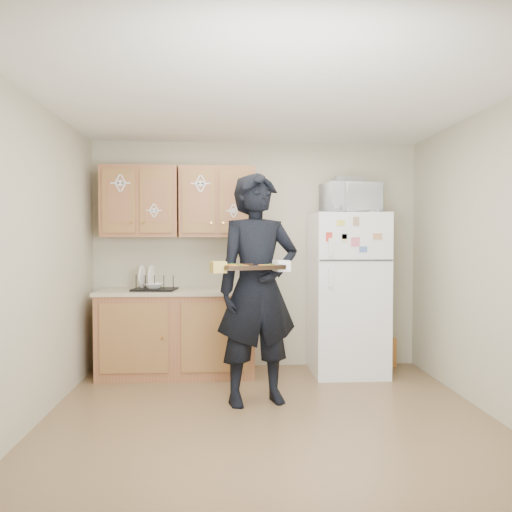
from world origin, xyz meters
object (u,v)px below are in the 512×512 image
object	(u,v)px
baking_tray	(250,268)
dish_rack	(155,282)
person	(258,289)
microwave	(350,198)
refrigerator	(347,294)

from	to	relation	value
baking_tray	dish_rack	bearing A→B (deg)	113.04
person	baking_tray	distance (m)	0.36
baking_tray	microwave	bearing A→B (deg)	30.87
person	baking_tray	bearing A→B (deg)	-120.65
person	baking_tray	size ratio (longest dim) A/B	4.18
refrigerator	baking_tray	distance (m)	1.66
microwave	person	bearing A→B (deg)	-150.95
person	microwave	world-z (taller)	microwave
refrigerator	dish_rack	distance (m)	2.03
baking_tray	dish_rack	world-z (taller)	baking_tray
refrigerator	baking_tray	size ratio (longest dim) A/B	3.55
refrigerator	person	size ratio (longest dim) A/B	0.85
refrigerator	baking_tray	xyz separation A→B (m)	(-1.09, -1.20, 0.35)
person	dish_rack	distance (m)	1.35
person	microwave	distance (m)	1.59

